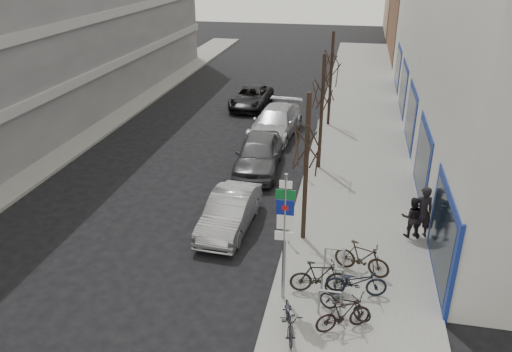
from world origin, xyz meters
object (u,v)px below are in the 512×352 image
at_px(bike_rack, 332,277).
at_px(bike_mid_curb, 356,279).
at_px(tree_near, 308,134).
at_px(parked_car_front, 230,212).
at_px(highway_sign_pole, 285,231).
at_px(tree_far, 332,57).
at_px(tree_mid, 323,85).
at_px(parked_car_back, 275,122).
at_px(lane_car, 251,97).
at_px(bike_near_right, 343,314).
at_px(bike_near_left, 290,317).
at_px(meter_front, 289,224).
at_px(bike_far_curb, 345,301).
at_px(pedestrian_far, 412,217).
at_px(pedestrian_near, 423,212).
at_px(meter_mid, 306,163).
at_px(parked_car_mid, 258,154).
at_px(bike_far_inner, 362,258).
at_px(bike_mid_inner, 319,276).
at_px(meter_back, 317,124).

relative_size(bike_rack, bike_mid_curb, 1.22).
height_order(tree_near, parked_car_front, tree_near).
relative_size(highway_sign_pole, tree_near, 0.76).
relative_size(bike_rack, tree_far, 0.41).
relative_size(tree_mid, parked_car_front, 1.29).
xyz_separation_m(parked_car_back, lane_car, (-2.49, 5.25, -0.13)).
relative_size(tree_near, bike_near_right, 3.34).
relative_size(bike_near_left, parked_car_front, 0.40).
height_order(tree_mid, meter_front, tree_mid).
xyz_separation_m(bike_far_curb, pedestrian_far, (2.14, 4.80, 0.30)).
bearing_deg(meter_front, lane_car, 106.36).
distance_m(tree_far, pedestrian_near, 13.07).
distance_m(meter_mid, bike_far_curb, 9.16).
height_order(parked_car_mid, pedestrian_near, pedestrian_near).
xyz_separation_m(bike_mid_curb, bike_far_inner, (0.16, 1.21, -0.01)).
distance_m(bike_mid_inner, bike_far_inner, 1.76).
distance_m(tree_near, parked_car_back, 11.57).
bearing_deg(bike_mid_curb, parked_car_mid, 19.32).
distance_m(highway_sign_pole, bike_mid_curb, 2.78).
xyz_separation_m(bike_near_right, bike_mid_inner, (-0.79, 1.53, 0.04)).
height_order(parked_car_back, pedestrian_near, pedestrian_near).
xyz_separation_m(parked_car_back, pedestrian_far, (6.57, -9.84, 0.13)).
xyz_separation_m(meter_back, bike_near_left, (0.64, -15.42, -0.25)).
xyz_separation_m(bike_far_curb, parked_car_front, (-4.43, 4.25, 0.07)).
height_order(tree_far, parked_car_back, tree_far).
height_order(meter_mid, bike_mid_inner, meter_mid).
distance_m(parked_car_mid, pedestrian_far, 8.26).
bearing_deg(tree_mid, tree_far, 90.00).
distance_m(bike_far_curb, bike_far_inner, 2.20).
bearing_deg(meter_back, tree_far, 79.80).
bearing_deg(bike_rack, bike_near_right, -76.19).
bearing_deg(pedestrian_far, pedestrian_near, -174.64).
relative_size(bike_far_inner, lane_car, 0.38).
bearing_deg(tree_mid, highway_sign_pole, -91.14).
xyz_separation_m(bike_near_right, pedestrian_near, (2.52, 5.47, 0.49)).
height_order(tree_mid, bike_far_inner, tree_mid).
bearing_deg(parked_car_back, bike_far_inner, -63.29).
height_order(highway_sign_pole, meter_back, highway_sign_pole).
height_order(bike_near_left, bike_far_curb, bike_near_left).
bearing_deg(bike_near_left, tree_near, 79.37).
bearing_deg(tree_mid, bike_far_curb, -81.10).
height_order(parked_car_front, lane_car, parked_car_front).
relative_size(tree_near, parked_car_front, 1.29).
relative_size(lane_car, pedestrian_far, 3.08).
xyz_separation_m(bike_near_left, parked_car_mid, (-2.99, 10.81, 0.17)).
bearing_deg(meter_back, meter_mid, -90.00).
relative_size(tree_near, parked_car_mid, 1.12).
distance_m(meter_front, parked_car_front, 2.51).
height_order(highway_sign_pole, parked_car_front, highway_sign_pole).
height_order(bike_mid_curb, bike_far_inner, bike_mid_curb).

